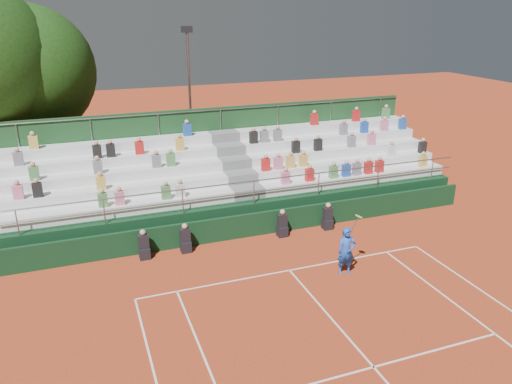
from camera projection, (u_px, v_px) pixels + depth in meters
name	position (u px, v px, depth m)	size (l,w,h in m)	color
ground	(289.00, 270.00, 18.00)	(90.00, 90.00, 0.00)	#AC3C1C
courtside_wall	(259.00, 224.00, 20.64)	(20.00, 0.15, 1.00)	black
line_officials	(239.00, 232.00, 19.92)	(8.14, 0.40, 1.19)	black
grandstand	(235.00, 186.00, 23.29)	(20.00, 5.20, 4.40)	black
tennis_player	(346.00, 251.00, 17.50)	(0.89, 0.55, 2.22)	blue
tree_east	(28.00, 72.00, 23.87)	(6.30, 6.30, 9.16)	#382314
floodlight_mast	(189.00, 87.00, 28.34)	(0.60, 0.25, 7.94)	gray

